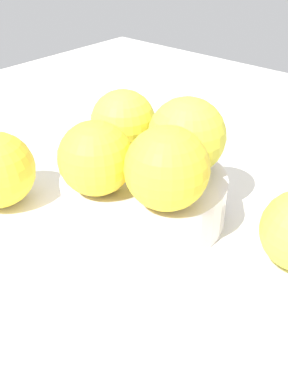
# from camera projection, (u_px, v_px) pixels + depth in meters

# --- Properties ---
(ground_plane) EXTENTS (1.10, 1.10, 0.02)m
(ground_plane) POSITION_uv_depth(u_px,v_px,m) (144.00, 223.00, 0.50)
(ground_plane) COLOR silver
(fruit_bowl) EXTENTS (0.17, 0.17, 0.05)m
(fruit_bowl) POSITION_uv_depth(u_px,v_px,m) (144.00, 197.00, 0.48)
(fruit_bowl) COLOR silver
(fruit_bowl) RESTS_ON ground_plane
(orange_in_bowl_0) EXTENTS (0.07, 0.07, 0.07)m
(orange_in_bowl_0) POSITION_uv_depth(u_px,v_px,m) (96.00, 158.00, 0.42)
(orange_in_bowl_0) COLOR yellow
(orange_in_bowl_0) RESTS_ON fruit_bowl
(orange_in_bowl_1) EXTENTS (0.08, 0.08, 0.08)m
(orange_in_bowl_1) POSITION_uv_depth(u_px,v_px,m) (187.00, 136.00, 0.45)
(orange_in_bowl_1) COLOR yellow
(orange_in_bowl_1) RESTS_ON fruit_bowl
(orange_in_bowl_2) EXTENTS (0.08, 0.08, 0.08)m
(orange_in_bowl_2) POSITION_uv_depth(u_px,v_px,m) (167.00, 169.00, 0.40)
(orange_in_bowl_2) COLOR yellow
(orange_in_bowl_2) RESTS_ON fruit_bowl
(orange_in_bowl_3) EXTENTS (0.07, 0.07, 0.07)m
(orange_in_bowl_3) POSITION_uv_depth(u_px,v_px,m) (123.00, 122.00, 0.49)
(orange_in_bowl_3) COLOR yellow
(orange_in_bowl_3) RESTS_ON fruit_bowl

